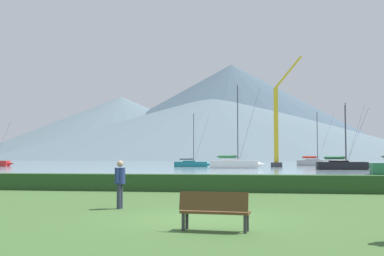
# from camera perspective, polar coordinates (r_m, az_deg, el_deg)

# --- Properties ---
(ground_plane) EXTENTS (1000.00, 1000.00, 0.00)m
(ground_plane) POSITION_cam_1_polar(r_m,az_deg,el_deg) (14.20, 1.14, -10.56)
(ground_plane) COLOR #3D602D
(harbor_water) EXTENTS (320.00, 246.00, 0.00)m
(harbor_water) POSITION_cam_1_polar(r_m,az_deg,el_deg) (150.98, 8.27, -4.05)
(harbor_water) COLOR gray
(harbor_water) RESTS_ON ground_plane
(hedge_line) EXTENTS (80.00, 1.20, 0.87)m
(hedge_line) POSITION_cam_1_polar(r_m,az_deg,el_deg) (25.07, 4.59, -6.44)
(hedge_line) COLOR #284C23
(hedge_line) RESTS_ON ground_plane
(sailboat_slip_0) EXTENTS (8.00, 2.52, 11.28)m
(sailboat_slip_0) POSITION_cam_1_polar(r_m,az_deg,el_deg) (89.29, 17.28, -3.96)
(sailboat_slip_0) COLOR white
(sailboat_slip_0) RESTS_ON harbor_water
(sailboat_slip_2) EXTENTS (7.95, 2.47, 9.08)m
(sailboat_slip_2) POSITION_cam_1_polar(r_m,az_deg,el_deg) (71.76, 17.16, -4.15)
(sailboat_slip_2) COLOR black
(sailboat_slip_2) RESTS_ON harbor_water
(sailboat_slip_5) EXTENTS (8.34, 2.66, 11.12)m
(sailboat_slip_5) POSITION_cam_1_polar(r_m,az_deg,el_deg) (103.97, 14.19, -3.90)
(sailboat_slip_5) COLOR #9E9EA3
(sailboat_slip_5) RESTS_ON harbor_water
(sailboat_slip_7) EXTENTS (6.88, 2.42, 9.70)m
(sailboat_slip_7) POSITION_cam_1_polar(r_m,az_deg,el_deg) (88.47, -0.07, -4.18)
(sailboat_slip_7) COLOR #19707A
(sailboat_slip_7) RESTS_ON harbor_water
(sailboat_slip_8) EXTENTS (8.79, 3.13, 13.30)m
(sailboat_slip_8) POSITION_cam_1_polar(r_m,az_deg,el_deg) (78.12, 5.00, -4.15)
(sailboat_slip_8) COLOR white
(sailboat_slip_8) RESTS_ON harbor_water
(park_bench_under_tree) EXTENTS (1.69, 0.64, 0.95)m
(park_bench_under_tree) POSITION_cam_1_polar(r_m,az_deg,el_deg) (11.76, 2.64, -9.43)
(park_bench_under_tree) COLOR brown
(park_bench_under_tree) RESTS_ON ground_plane
(person_seated_viewer) EXTENTS (0.36, 0.57, 1.65)m
(person_seated_viewer) POSITION_cam_1_polar(r_m,az_deg,el_deg) (16.99, -8.42, -6.05)
(person_seated_viewer) COLOR #2D3347
(person_seated_viewer) RESTS_ON ground_plane
(dock_crane) EXTENTS (5.72, 2.00, 19.96)m
(dock_crane) POSITION_cam_1_polar(r_m,az_deg,el_deg) (88.77, 9.90, -0.35)
(dock_crane) COLOR #333338
(dock_crane) RESTS_ON ground_plane
(distant_hill_central_peak) EXTENTS (340.73, 340.73, 50.47)m
(distant_hill_central_peak) POSITION_cam_1_polar(r_m,az_deg,el_deg) (384.86, 2.85, 0.09)
(distant_hill_central_peak) COLOR slate
(distant_hill_central_peak) RESTS_ON ground_plane
(distant_hill_east_ridge) EXTENTS (255.83, 255.83, 54.70)m
(distant_hill_east_ridge) POSITION_cam_1_polar(r_m,az_deg,el_deg) (430.79, -8.32, 0.03)
(distant_hill_east_ridge) COLOR slate
(distant_hill_east_ridge) RESTS_ON ground_plane
(distant_hill_far_shoulder) EXTENTS (296.92, 296.92, 84.65)m
(distant_hill_far_shoulder) POSITION_cam_1_polar(r_m,az_deg,el_deg) (436.14, 4.67, 1.93)
(distant_hill_far_shoulder) COLOR #425666
(distant_hill_far_shoulder) RESTS_ON ground_plane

